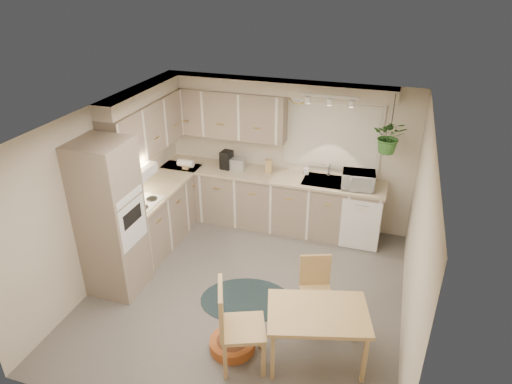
% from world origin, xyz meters
% --- Properties ---
extents(floor, '(4.20, 4.20, 0.00)m').
position_xyz_m(floor, '(0.00, 0.00, 0.00)').
color(floor, '#625D56').
rests_on(floor, ground).
extents(ceiling, '(4.20, 4.20, 0.00)m').
position_xyz_m(ceiling, '(0.00, 0.00, 2.40)').
color(ceiling, white).
rests_on(ceiling, wall_back).
extents(wall_back, '(4.00, 0.04, 2.40)m').
position_xyz_m(wall_back, '(0.00, 2.10, 1.20)').
color(wall_back, beige).
rests_on(wall_back, floor).
extents(wall_front, '(4.00, 0.04, 2.40)m').
position_xyz_m(wall_front, '(0.00, -2.10, 1.20)').
color(wall_front, beige).
rests_on(wall_front, floor).
extents(wall_left, '(0.04, 4.20, 2.40)m').
position_xyz_m(wall_left, '(-2.00, 0.00, 1.20)').
color(wall_left, beige).
rests_on(wall_left, floor).
extents(wall_right, '(0.04, 4.20, 2.40)m').
position_xyz_m(wall_right, '(2.00, 0.00, 1.20)').
color(wall_right, beige).
rests_on(wall_right, floor).
extents(base_cab_left, '(0.60, 1.85, 0.90)m').
position_xyz_m(base_cab_left, '(-1.70, 0.88, 0.45)').
color(base_cab_left, gray).
rests_on(base_cab_left, floor).
extents(base_cab_back, '(3.60, 0.60, 0.90)m').
position_xyz_m(base_cab_back, '(-0.20, 1.80, 0.45)').
color(base_cab_back, gray).
rests_on(base_cab_back, floor).
extents(counter_left, '(0.64, 1.89, 0.04)m').
position_xyz_m(counter_left, '(-1.69, 0.88, 0.92)').
color(counter_left, tan).
rests_on(counter_left, base_cab_left).
extents(counter_back, '(3.64, 0.64, 0.04)m').
position_xyz_m(counter_back, '(-0.20, 1.79, 0.92)').
color(counter_back, tan).
rests_on(counter_back, base_cab_back).
extents(oven_stack, '(0.65, 0.65, 2.10)m').
position_xyz_m(oven_stack, '(-1.68, -0.38, 1.05)').
color(oven_stack, gray).
rests_on(oven_stack, floor).
extents(wall_oven_face, '(0.02, 0.56, 0.58)m').
position_xyz_m(wall_oven_face, '(-1.35, -0.38, 1.05)').
color(wall_oven_face, silver).
rests_on(wall_oven_face, oven_stack).
extents(upper_cab_left, '(0.35, 2.00, 0.75)m').
position_xyz_m(upper_cab_left, '(-1.82, 1.00, 1.83)').
color(upper_cab_left, gray).
rests_on(upper_cab_left, wall_left).
extents(upper_cab_back, '(2.00, 0.35, 0.75)m').
position_xyz_m(upper_cab_back, '(-1.00, 1.93, 1.83)').
color(upper_cab_back, gray).
rests_on(upper_cab_back, wall_back).
extents(soffit_left, '(0.30, 2.00, 0.20)m').
position_xyz_m(soffit_left, '(-1.85, 1.00, 2.30)').
color(soffit_left, beige).
rests_on(soffit_left, wall_left).
extents(soffit_back, '(3.60, 0.30, 0.20)m').
position_xyz_m(soffit_back, '(-0.20, 1.95, 2.30)').
color(soffit_back, beige).
rests_on(soffit_back, wall_back).
extents(cooktop, '(0.52, 0.58, 0.02)m').
position_xyz_m(cooktop, '(-1.68, 0.30, 0.94)').
color(cooktop, silver).
rests_on(cooktop, counter_left).
extents(range_hood, '(0.40, 0.60, 0.14)m').
position_xyz_m(range_hood, '(-1.70, 0.30, 1.40)').
color(range_hood, silver).
rests_on(range_hood, upper_cab_left).
extents(window_blinds, '(1.40, 0.02, 1.00)m').
position_xyz_m(window_blinds, '(0.70, 2.07, 1.60)').
color(window_blinds, white).
rests_on(window_blinds, wall_back).
extents(window_frame, '(1.50, 0.02, 1.10)m').
position_xyz_m(window_frame, '(0.70, 2.08, 1.60)').
color(window_frame, beige).
rests_on(window_frame, wall_back).
extents(sink, '(0.70, 0.48, 0.10)m').
position_xyz_m(sink, '(0.70, 1.80, 0.90)').
color(sink, '#A2A5AA').
rests_on(sink, counter_back).
extents(dishwasher_front, '(0.58, 0.02, 0.83)m').
position_xyz_m(dishwasher_front, '(1.30, 1.49, 0.42)').
color(dishwasher_front, silver).
rests_on(dishwasher_front, base_cab_back).
extents(track_light_bar, '(0.80, 0.04, 0.04)m').
position_xyz_m(track_light_bar, '(0.70, 1.55, 2.33)').
color(track_light_bar, silver).
rests_on(track_light_bar, ceiling).
extents(wall_clock, '(0.30, 0.03, 0.30)m').
position_xyz_m(wall_clock, '(0.15, 2.07, 2.18)').
color(wall_clock, '#DFC04E').
rests_on(wall_clock, wall_back).
extents(dining_table, '(1.21, 0.97, 0.67)m').
position_xyz_m(dining_table, '(1.09, -0.83, 0.33)').
color(dining_table, tan).
rests_on(dining_table, floor).
extents(chair_left, '(0.64, 0.64, 1.05)m').
position_xyz_m(chair_left, '(0.35, -1.13, 0.52)').
color(chair_left, tan).
rests_on(chair_left, floor).
extents(chair_back, '(0.51, 0.51, 0.84)m').
position_xyz_m(chair_back, '(0.98, -0.23, 0.42)').
color(chair_back, tan).
rests_on(chair_back, floor).
extents(braided_rug, '(1.39, 1.19, 0.01)m').
position_xyz_m(braided_rug, '(0.04, -0.14, 0.01)').
color(braided_rug, black).
rests_on(braided_rug, floor).
extents(pet_bed, '(0.68, 0.68, 0.12)m').
position_xyz_m(pet_bed, '(0.17, -0.97, 0.06)').
color(pet_bed, '#C06326').
rests_on(pet_bed, floor).
extents(microwave, '(0.50, 0.31, 0.32)m').
position_xyz_m(microwave, '(1.19, 1.70, 1.10)').
color(microwave, silver).
rests_on(microwave, counter_back).
extents(soap_bottle, '(0.11, 0.18, 0.08)m').
position_xyz_m(soap_bottle, '(0.35, 1.95, 0.98)').
color(soap_bottle, silver).
rests_on(soap_bottle, counter_back).
extents(hanging_plant, '(0.46, 0.51, 0.39)m').
position_xyz_m(hanging_plant, '(1.55, 1.70, 1.74)').
color(hanging_plant, '#336B2B').
rests_on(hanging_plant, ceiling).
extents(coffee_maker, '(0.19, 0.22, 0.29)m').
position_xyz_m(coffee_maker, '(-0.94, 1.80, 1.09)').
color(coffee_maker, black).
rests_on(coffee_maker, counter_back).
extents(toaster, '(0.30, 0.18, 0.18)m').
position_xyz_m(toaster, '(-0.78, 1.82, 1.03)').
color(toaster, '#A2A5AA').
rests_on(toaster, counter_back).
extents(knife_block, '(0.12, 0.12, 0.22)m').
position_xyz_m(knife_block, '(-0.24, 1.85, 1.05)').
color(knife_block, tan).
rests_on(knife_block, counter_back).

